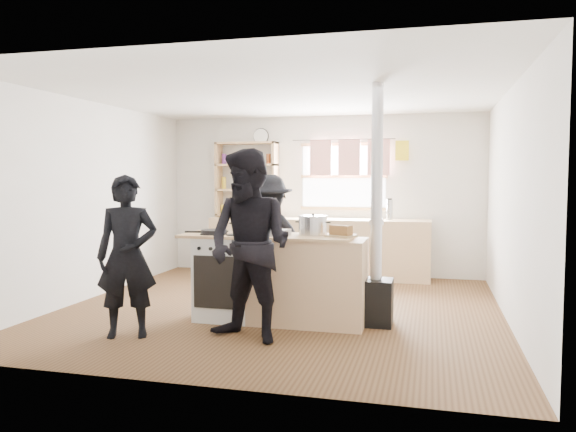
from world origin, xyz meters
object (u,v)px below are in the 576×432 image
Objects in this scene: cooking_island at (280,278)px; person_near_right at (250,246)px; stockpot_stove at (242,225)px; bread_board at (341,232)px; thermos at (389,210)px; person_far at (268,239)px; skillet_greens at (214,232)px; person_near_left at (127,256)px; stockpot_counter at (313,225)px; roast_tray at (270,232)px; flue_heater at (376,263)px.

cooking_island is 0.88m from person_near_right.
stockpot_stove is at bearing 131.69° from person_near_right.
thermos is at bearing 84.19° from bread_board.
person_far is (-0.39, 0.88, 0.32)m from cooking_island.
skillet_greens is 1.00m from person_near_left.
skillet_greens is (-1.65, -2.88, -0.09)m from thermos.
person_near_right is at bearing -66.57° from stockpot_stove.
person_near_left is (-1.28, -0.91, 0.32)m from cooking_island.
person_near_left is at bearing -147.99° from stockpot_counter.
roast_tray is (-0.09, -0.06, 0.50)m from cooking_island.
flue_heater is at bearing 9.35° from roast_tray.
skillet_greens is 0.77× the size of roast_tray.
cooking_island is 1.26× the size of person_near_left.
cooking_island is 1.02m from person_far.
stockpot_counter is at bearing 117.15° from person_far.
thermos is 0.73× the size of roast_tray.
flue_heater is (0.67, 0.02, -0.38)m from stockpot_counter.
roast_tray is (0.61, 0.05, 0.01)m from skillet_greens.
person_near_left reaches higher than roast_tray.
flue_heater is (1.70, 0.23, -0.30)m from skillet_greens.
stockpot_counter is 1.10m from person_far.
stockpot_stove reaches higher than bread_board.
skillet_greens is 0.95× the size of bread_board.
stockpot_stove is at bearing 67.36° from person_far.
cooking_island is 1.09× the size of person_near_right.
person_far is at bearing 41.65° from person_near_left.
person_near_right is at bearing -89.60° from roast_tray.
cooking_island is at bearing -164.32° from stockpot_counter.
cooking_island is 6.36× the size of stockpot_counter.
stockpot_stove is (-0.48, 0.15, 0.54)m from cooking_island.
cooking_island is 1.60m from person_near_left.
person_near_left is (-2.22, -3.68, -0.27)m from thermos.
flue_heater is 1.42m from person_near_right.
person_near_right is at bearing -141.20° from flue_heater.
person_near_left reaches higher than stockpot_stove.
stockpot_stove is 1.00m from person_near_right.
person_far reaches higher than cooking_island.
flue_heater is (1.09, 0.18, -0.31)m from roast_tray.
bread_board is at bearing -22.81° from stockpot_counter.
bread_board is 0.22× the size of person_near_left.
stockpot_counter is 0.12× the size of flue_heater.
stockpot_stove is 0.77m from person_far.
person_far is (-0.72, 0.79, -0.25)m from stockpot_counter.
flue_heater reaches higher than stockpot_stove.
thermos is 3.02m from roast_tray.
stockpot_stove is (-1.42, -2.62, -0.04)m from thermos.
flue_heater is (0.06, -2.65, -0.40)m from thermos.
roast_tray is at bearing 108.66° from person_near_right.
person_far is at bearing 132.57° from stockpot_counter.
roast_tray reaches higher than cooking_island.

